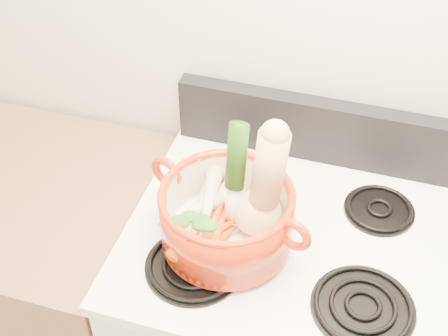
% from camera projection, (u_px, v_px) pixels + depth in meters
% --- Properties ---
extents(wall_back, '(3.50, 0.02, 2.60)m').
position_uv_depth(wall_back, '(333.00, 33.00, 1.50)').
color(wall_back, beige).
rests_on(wall_back, floor).
extents(cooktop, '(0.78, 0.67, 0.03)m').
position_uv_depth(cooktop, '(291.00, 239.00, 1.49)').
color(cooktop, white).
rests_on(cooktop, stove_body).
extents(control_backsplash, '(0.76, 0.05, 0.18)m').
position_uv_depth(control_backsplash, '(319.00, 130.00, 1.64)').
color(control_backsplash, black).
rests_on(control_backsplash, cooktop).
extents(burner_front_left, '(0.22, 0.22, 0.02)m').
position_uv_depth(burner_front_left, '(194.00, 265.00, 1.41)').
color(burner_front_left, black).
rests_on(burner_front_left, cooktop).
extents(burner_front_right, '(0.22, 0.22, 0.02)m').
position_uv_depth(burner_front_right, '(363.00, 306.00, 1.32)').
color(burner_front_right, black).
rests_on(burner_front_right, cooktop).
extents(burner_back_left, '(0.17, 0.17, 0.02)m').
position_uv_depth(burner_back_left, '(232.00, 178.00, 1.62)').
color(burner_back_left, black).
rests_on(burner_back_left, cooktop).
extents(burner_back_right, '(0.17, 0.17, 0.02)m').
position_uv_depth(burner_back_right, '(379.00, 209.00, 1.54)').
color(burner_back_right, black).
rests_on(burner_back_right, cooktop).
extents(dutch_oven, '(0.38, 0.38, 0.15)m').
position_uv_depth(dutch_oven, '(227.00, 217.00, 1.40)').
color(dutch_oven, '#AC280A').
rests_on(dutch_oven, burner_front_left).
extents(pot_handle_left, '(0.09, 0.04, 0.08)m').
position_uv_depth(pot_handle_left, '(166.00, 172.00, 1.44)').
color(pot_handle_left, '#AC280A').
rests_on(pot_handle_left, dutch_oven).
extents(pot_handle_right, '(0.09, 0.04, 0.08)m').
position_uv_depth(pot_handle_right, '(294.00, 235.00, 1.30)').
color(pot_handle_right, '#AC280A').
rests_on(pot_handle_right, dutch_oven).
extents(squash, '(0.14, 0.12, 0.30)m').
position_uv_depth(squash, '(259.00, 183.00, 1.34)').
color(squash, tan).
rests_on(squash, dutch_oven).
extents(leek, '(0.05, 0.10, 0.29)m').
position_uv_depth(leek, '(235.00, 179.00, 1.35)').
color(leek, silver).
rests_on(leek, dutch_oven).
extents(ginger, '(0.09, 0.07, 0.05)m').
position_uv_depth(ginger, '(250.00, 208.00, 1.45)').
color(ginger, tan).
rests_on(ginger, dutch_oven).
extents(parsnip_0, '(0.07, 0.25, 0.07)m').
position_uv_depth(parsnip_0, '(201.00, 204.00, 1.46)').
color(parsnip_0, beige).
rests_on(parsnip_0, dutch_oven).
extents(parsnip_1, '(0.15, 0.17, 0.05)m').
position_uv_depth(parsnip_1, '(197.00, 206.00, 1.45)').
color(parsnip_1, beige).
rests_on(parsnip_1, dutch_oven).
extents(parsnip_2, '(0.06, 0.22, 0.07)m').
position_uv_depth(parsnip_2, '(224.00, 199.00, 1.45)').
color(parsnip_2, beige).
rests_on(parsnip_2, dutch_oven).
extents(parsnip_3, '(0.15, 0.13, 0.05)m').
position_uv_depth(parsnip_3, '(191.00, 211.00, 1.42)').
color(parsnip_3, '#EFE9C3').
rests_on(parsnip_3, dutch_oven).
extents(parsnip_4, '(0.05, 0.19, 0.05)m').
position_uv_depth(parsnip_4, '(203.00, 200.00, 1.44)').
color(parsnip_4, beige).
rests_on(parsnip_4, dutch_oven).
extents(parsnip_5, '(0.07, 0.23, 0.06)m').
position_uv_depth(parsnip_5, '(207.00, 208.00, 1.41)').
color(parsnip_5, beige).
rests_on(parsnip_5, dutch_oven).
extents(carrot_0, '(0.09, 0.14, 0.04)m').
position_uv_depth(carrot_0, '(226.00, 234.00, 1.40)').
color(carrot_0, '#D04D0A').
rests_on(carrot_0, dutch_oven).
extents(carrot_1, '(0.08, 0.16, 0.05)m').
position_uv_depth(carrot_1, '(193.00, 235.00, 1.39)').
color(carrot_1, orange).
rests_on(carrot_1, dutch_oven).
extents(carrot_2, '(0.03, 0.17, 0.05)m').
position_uv_depth(carrot_2, '(220.00, 224.00, 1.40)').
color(carrot_2, '#CA430A').
rests_on(carrot_2, dutch_oven).
extents(carrot_3, '(0.11, 0.12, 0.04)m').
position_uv_depth(carrot_3, '(217.00, 231.00, 1.39)').
color(carrot_3, '#D3490A').
rests_on(carrot_3, dutch_oven).
extents(carrot_4, '(0.03, 0.15, 0.04)m').
position_uv_depth(carrot_4, '(213.00, 225.00, 1.39)').
color(carrot_4, '#BF3E09').
rests_on(carrot_4, dutch_oven).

